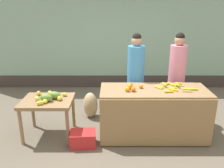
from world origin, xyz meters
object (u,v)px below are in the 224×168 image
at_px(vendor_woman_pink_shirt, 177,77).
at_px(produce_sack, 91,105).
at_px(produce_crate, 84,139).
at_px(vendor_woman_blue_shirt, 136,78).

bearing_deg(vendor_woman_pink_shirt, produce_sack, 179.11).
bearing_deg(produce_crate, produce_sack, 88.11).
xyz_separation_m(vendor_woman_blue_shirt, vendor_woman_pink_shirt, (0.86, 0.09, -0.00)).
distance_m(vendor_woman_pink_shirt, produce_crate, 2.29).
xyz_separation_m(vendor_woman_blue_shirt, produce_sack, (-0.95, 0.12, -0.65)).
bearing_deg(vendor_woman_blue_shirt, produce_crate, -134.78).
relative_size(vendor_woman_pink_shirt, produce_crate, 4.17).
bearing_deg(produce_crate, vendor_woman_blue_shirt, 45.22).
distance_m(vendor_woman_blue_shirt, produce_sack, 1.16).
height_order(vendor_woman_blue_shirt, vendor_woman_pink_shirt, vendor_woman_blue_shirt).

